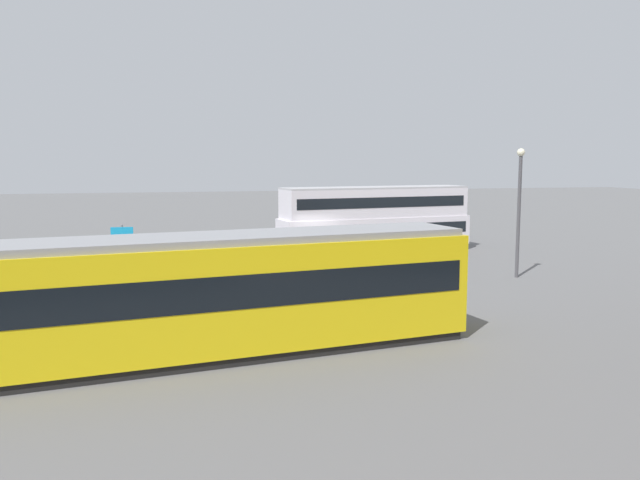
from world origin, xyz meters
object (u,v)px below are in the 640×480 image
object	(u,v)px
double_decker_bus	(375,219)
info_sign	(122,244)
street_lamp	(519,201)
tram_yellow	(210,294)
pedestrian_near_railing	(255,261)

from	to	relation	value
double_decker_bus	info_sign	size ratio (longest dim) A/B	4.54
street_lamp	info_sign	bearing A→B (deg)	-9.25
tram_yellow	pedestrian_near_railing	world-z (taller)	tram_yellow
pedestrian_near_railing	street_lamp	distance (m)	12.33
pedestrian_near_railing	info_sign	bearing A→B (deg)	-17.58
tram_yellow	info_sign	world-z (taller)	tram_yellow
double_decker_bus	pedestrian_near_railing	distance (m)	12.08
double_decker_bus	pedestrian_near_railing	world-z (taller)	double_decker_bus
double_decker_bus	pedestrian_near_railing	bearing A→B (deg)	45.41
info_sign	street_lamp	distance (m)	17.87
tram_yellow	pedestrian_near_railing	xyz separation A→B (m)	(-2.71, -9.89, -0.70)
info_sign	street_lamp	size ratio (longest dim) A/B	0.44
info_sign	street_lamp	world-z (taller)	street_lamp
pedestrian_near_railing	info_sign	world-z (taller)	info_sign
info_sign	double_decker_bus	bearing A→B (deg)	-153.97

